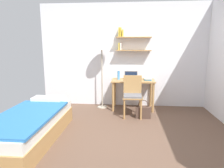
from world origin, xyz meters
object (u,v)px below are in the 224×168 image
(handbag, at_px, (143,112))
(bed, at_px, (30,126))
(water_bottle, at_px, (119,75))
(desk, at_px, (133,85))
(standing_lamp, at_px, (102,48))
(book_stack, at_px, (148,79))
(laptop, at_px, (131,78))
(desk_chair, at_px, (133,94))

(handbag, bearing_deg, bed, -148.66)
(bed, xyz_separation_m, water_bottle, (1.36, 1.86, 0.60))
(desk, bearing_deg, standing_lamp, 178.30)
(book_stack, bearing_deg, handbag, -102.13)
(standing_lamp, relative_size, water_bottle, 7.93)
(desk, xyz_separation_m, water_bottle, (-0.36, 0.03, 0.24))
(bed, distance_m, desk, 2.53)
(laptop, relative_size, handbag, 0.78)
(bed, distance_m, water_bottle, 2.38)
(laptop, xyz_separation_m, water_bottle, (-0.30, 0.02, 0.05))
(handbag, bearing_deg, laptop, 112.35)
(bed, distance_m, laptop, 2.54)
(desk_chair, xyz_separation_m, laptop, (-0.04, 0.51, 0.28))
(standing_lamp, bearing_deg, water_bottle, 0.92)
(desk, distance_m, handbag, 0.82)
(standing_lamp, relative_size, handbag, 4.11)
(handbag, bearing_deg, desk, 108.60)
(bed, xyz_separation_m, book_stack, (2.08, 1.83, 0.52))
(book_stack, height_order, handbag, book_stack)
(book_stack, bearing_deg, water_bottle, 178.20)
(desk_chair, distance_m, handbag, 0.45)
(desk_chair, xyz_separation_m, book_stack, (0.37, 0.51, 0.26))
(water_bottle, distance_m, book_stack, 0.72)
(water_bottle, height_order, book_stack, water_bottle)
(bed, bearing_deg, laptop, 47.72)
(desk, height_order, book_stack, book_stack)
(bed, height_order, handbag, bed)
(desk_chair, bearing_deg, water_bottle, 122.34)
(desk, relative_size, standing_lamp, 0.61)
(bed, bearing_deg, water_bottle, 53.71)
(laptop, height_order, book_stack, laptop)
(desk, bearing_deg, book_stack, 1.12)
(desk_chair, bearing_deg, standing_lamp, 144.82)
(bed, distance_m, handbag, 2.27)
(desk_chair, height_order, water_bottle, water_bottle)
(desk, bearing_deg, desk_chair, -91.77)
(desk, distance_m, book_stack, 0.39)
(water_bottle, bearing_deg, laptop, -4.17)
(desk_chair, relative_size, handbag, 2.19)
(water_bottle, bearing_deg, book_stack, -1.80)
(handbag, bearing_deg, water_bottle, 130.30)
(standing_lamp, height_order, laptop, standing_lamp)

